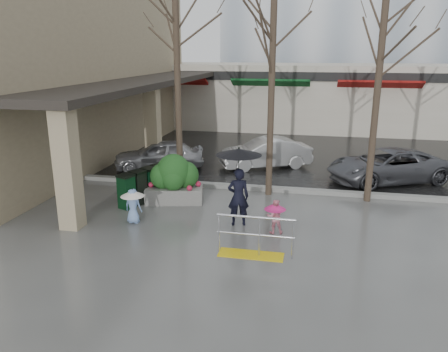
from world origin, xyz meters
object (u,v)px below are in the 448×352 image
at_px(child_pink, 275,213).
at_px(woman, 239,178).
at_px(handrail, 254,241).
at_px(car_c, 387,166).
at_px(news_boxes, 144,185).
at_px(planter, 174,179).
at_px(tree_midwest, 273,37).
at_px(car_a, 159,155).
at_px(tree_west, 176,43).
at_px(child_blue, 133,202).
at_px(car_b, 266,153).
at_px(tree_mideast, 381,50).

bearing_deg(child_pink, woman, -31.82).
relative_size(handrail, car_c, 0.42).
bearing_deg(news_boxes, planter, 33.45).
relative_size(tree_midwest, car_a, 1.89).
xyz_separation_m(tree_west, child_blue, (-0.35, -3.41, -4.44)).
height_order(woman, car_b, woman).
height_order(tree_west, child_pink, tree_west).
bearing_deg(news_boxes, child_pink, 1.80).
bearing_deg(planter, tree_west, 99.75).
height_order(planter, car_a, planter).
relative_size(handrail, car_a, 0.51).
height_order(tree_midwest, car_b, tree_midwest).
bearing_deg(child_pink, news_boxes, -33.60).
height_order(tree_mideast, car_c, tree_mideast).
bearing_deg(child_pink, child_blue, -11.22).
bearing_deg(woman, car_b, -106.57).
distance_m(child_blue, planter, 2.10).
bearing_deg(car_b, tree_mideast, 22.18).
xyz_separation_m(tree_midwest, car_a, (-4.88, 2.40, -4.60)).
relative_size(woman, car_c, 0.50).
relative_size(planter, car_a, 0.54).
bearing_deg(tree_west, woman, -47.94).
bearing_deg(car_a, woman, 19.46).
xyz_separation_m(woman, car_a, (-4.32, 5.34, -0.76)).
distance_m(tree_west, child_pink, 6.73).
bearing_deg(handrail, car_a, 124.96).
xyz_separation_m(tree_mideast, news_boxes, (-7.26, -1.59, -4.31)).
bearing_deg(child_pink, planter, -41.31).
bearing_deg(planter, child_blue, -106.51).
xyz_separation_m(tree_midwest, planter, (-2.96, -1.40, -4.46)).
relative_size(car_a, car_c, 0.82).
bearing_deg(tree_west, car_a, 124.88).
bearing_deg(tree_mideast, child_pink, -129.96).
xyz_separation_m(handrail, car_a, (-5.04, 7.20, 0.25)).
relative_size(handrail, planter, 0.95).
xyz_separation_m(tree_midwest, car_b, (-0.54, 3.62, -4.60)).
distance_m(tree_mideast, car_c, 4.98).
xyz_separation_m(child_blue, planter, (0.60, 2.01, 0.13)).
relative_size(tree_mideast, child_pink, 6.77).
bearing_deg(car_b, child_pink, -15.73).
height_order(handrail, tree_west, tree_west).
distance_m(tree_west, car_b, 6.33).
relative_size(tree_mideast, car_c, 1.43).
distance_m(tree_west, car_a, 5.33).
height_order(child_pink, child_blue, child_blue).
bearing_deg(child_blue, handrail, 164.37).
bearing_deg(car_b, car_a, -98.79).
height_order(child_pink, car_b, car_b).
bearing_deg(child_blue, planter, -101.65).
relative_size(tree_west, car_b, 1.78).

